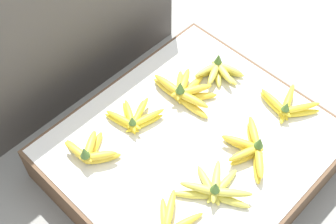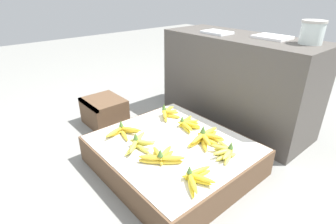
{
  "view_description": "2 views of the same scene",
  "coord_description": "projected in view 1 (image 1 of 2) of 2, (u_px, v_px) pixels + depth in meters",
  "views": [
    {
      "loc": [
        -0.72,
        -0.58,
        1.6
      ],
      "look_at": [
        -0.03,
        0.09,
        0.31
      ],
      "focal_mm": 50.0,
      "sensor_mm": 36.0,
      "label": 1
    },
    {
      "loc": [
        1.04,
        -0.93,
        1.08
      ],
      "look_at": [
        -0.09,
        0.03,
        0.36
      ],
      "focal_mm": 28.0,
      "sensor_mm": 36.0,
      "label": 2
    }
  ],
  "objects": [
    {
      "name": "banana_bunch_middle_left",
      "position": [
        90.0,
        152.0,
        1.62
      ],
      "size": [
        0.15,
        0.2,
        0.1
      ],
      "color": "gold",
      "rests_on": "display_platform"
    },
    {
      "name": "back_vendor_table",
      "position": [
        15.0,
        14.0,
        1.82
      ],
      "size": [
        1.25,
        0.49,
        0.74
      ],
      "color": "#4C4742",
      "rests_on": "ground_plane"
    },
    {
      "name": "banana_bunch_front_right",
      "position": [
        287.0,
        106.0,
        1.75
      ],
      "size": [
        0.18,
        0.23,
        0.09
      ],
      "color": "yellow",
      "rests_on": "display_platform"
    },
    {
      "name": "banana_bunch_front_midright",
      "position": [
        250.0,
        149.0,
        1.63
      ],
      "size": [
        0.21,
        0.22,
        0.1
      ],
      "color": "gold",
      "rests_on": "display_platform"
    },
    {
      "name": "banana_bunch_middle_midright",
      "position": [
        184.0,
        92.0,
        1.78
      ],
      "size": [
        0.19,
        0.28,
        0.11
      ],
      "color": "gold",
      "rests_on": "display_platform"
    },
    {
      "name": "ground_plane",
      "position": [
        191.0,
        167.0,
        1.83
      ],
      "size": [
        10.0,
        10.0,
        0.0
      ],
      "primitive_type": "plane",
      "color": "gray"
    },
    {
      "name": "banana_bunch_middle_midleft",
      "position": [
        134.0,
        118.0,
        1.72
      ],
      "size": [
        0.17,
        0.17,
        0.08
      ],
      "color": "yellow",
      "rests_on": "display_platform"
    },
    {
      "name": "banana_bunch_middle_right",
      "position": [
        219.0,
        71.0,
        1.85
      ],
      "size": [
        0.17,
        0.16,
        0.1
      ],
      "color": "#DBCC4C",
      "rests_on": "display_platform"
    },
    {
      "name": "display_platform",
      "position": [
        192.0,
        155.0,
        1.76
      ],
      "size": [
        0.93,
        0.84,
        0.18
      ],
      "color": "brown",
      "rests_on": "ground_plane"
    },
    {
      "name": "banana_bunch_front_midleft",
      "position": [
        214.0,
        190.0,
        1.54
      ],
      "size": [
        0.23,
        0.24,
        0.1
      ],
      "color": "gold",
      "rests_on": "display_platform"
    }
  ]
}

